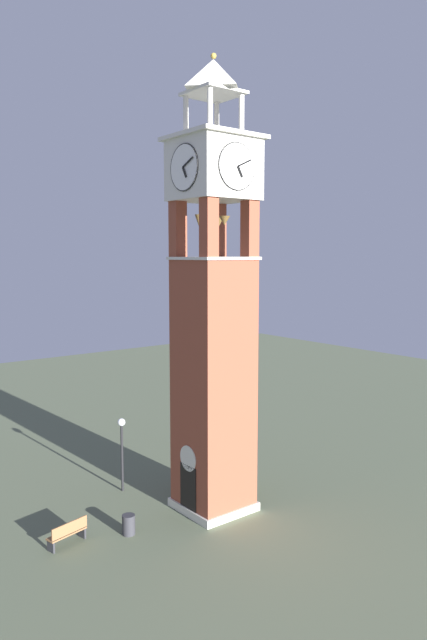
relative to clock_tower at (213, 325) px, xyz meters
The scene contains 6 objects.
ground 8.10m from the clock_tower, 94.78° to the left, with size 80.00×80.00×0.00m, color #5B664C.
clock_tower is the anchor object (origin of this frame).
park_bench 9.99m from the clock_tower, 97.94° to the right, with size 0.78×1.66×0.95m.
lamp_post 7.33m from the clock_tower, 151.45° to the right, with size 0.36×0.36×3.49m.
trash_bin 8.75m from the clock_tower, 92.73° to the right, with size 0.52×0.52×0.80m, color #2D2D33.
shrub_near_entry 8.32m from the clock_tower, 116.81° to the left, with size 0.99×0.99×0.62m, color #336638.
Camera 1 is at (18.94, -14.89, 11.06)m, focal length 32.21 mm.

